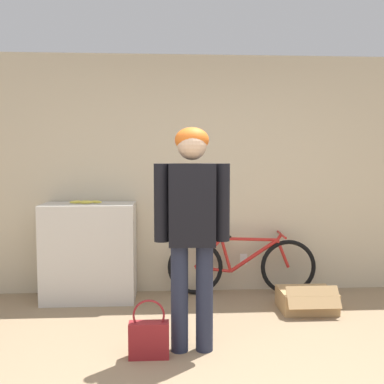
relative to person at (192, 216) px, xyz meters
name	(u,v)px	position (x,y,z in m)	size (l,w,h in m)	color
wall_back	(195,175)	(0.12, 1.59, 0.25)	(8.00, 0.07, 2.60)	beige
side_shelf	(89,252)	(-1.00, 1.30, -0.54)	(0.94, 0.48, 1.01)	beige
person	(192,216)	(0.00, 0.00, 0.00)	(0.57, 0.25, 1.72)	#23283D
bicycle	(242,265)	(0.62, 1.39, -0.72)	(1.61, 0.46, 0.67)	black
banana	(86,202)	(-1.03, 1.30, -0.02)	(0.34, 0.09, 0.03)	#EAD64C
handbag	(149,338)	(-0.33, -0.11, -0.90)	(0.30, 0.11, 0.44)	maroon
cardboard_box	(307,300)	(1.17, 0.84, -0.95)	(0.52, 0.49, 0.28)	tan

